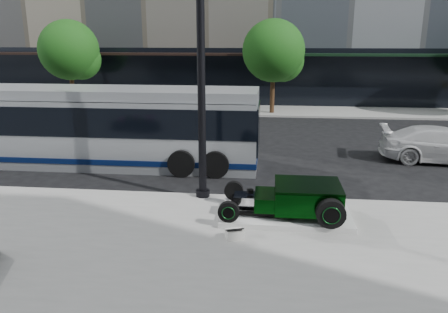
# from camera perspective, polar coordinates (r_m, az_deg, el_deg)

# --- Properties ---
(ground) EXTENTS (120.00, 120.00, 0.00)m
(ground) POSITION_cam_1_polar(r_m,az_deg,el_deg) (15.25, 2.47, -2.84)
(ground) COLOR black
(ground) RESTS_ON ground
(sidewalk_far) EXTENTS (70.00, 4.00, 0.12)m
(sidewalk_far) POSITION_cam_1_polar(r_m,az_deg,el_deg) (28.85, 4.25, 6.00)
(sidewalk_far) COLOR gray
(sidewalk_far) RESTS_ON ground
(street_trees) EXTENTS (29.80, 3.80, 5.70)m
(street_trees) POSITION_cam_1_polar(r_m,az_deg,el_deg) (27.54, 6.79, 13.25)
(street_trees) COLOR black
(street_trees) RESTS_ON sidewalk_far
(display_plinth) EXTENTS (3.40, 1.80, 0.15)m
(display_plinth) POSITION_cam_1_polar(r_m,az_deg,el_deg) (11.83, 8.03, -7.53)
(display_plinth) COLOR silver
(display_plinth) RESTS_ON sidewalk_near
(hot_rod) EXTENTS (3.22, 2.00, 0.81)m
(hot_rod) POSITION_cam_1_polar(r_m,az_deg,el_deg) (11.67, 9.77, -5.29)
(hot_rod) COLOR black
(hot_rod) RESTS_ON display_plinth
(info_plaque) EXTENTS (0.47, 0.41, 0.31)m
(info_plaque) POSITION_cam_1_polar(r_m,az_deg,el_deg) (10.55, 1.38, -10.03)
(info_plaque) COLOR silver
(info_plaque) RESTS_ON sidewalk_near
(lamppost) EXTENTS (0.42, 0.42, 7.56)m
(lamppost) POSITION_cam_1_polar(r_m,az_deg,el_deg) (12.46, -2.98, 10.04)
(lamppost) COLOR black
(lamppost) RESTS_ON sidewalk_near
(transit_bus) EXTENTS (12.12, 2.88, 2.92)m
(transit_bus) POSITION_cam_1_polar(r_m,az_deg,el_deg) (17.28, -15.89, 3.86)
(transit_bus) COLOR #A7ACB1
(transit_bus) RESTS_ON ground
(white_sedan) EXTENTS (4.91, 2.48, 1.37)m
(white_sedan) POSITION_cam_1_polar(r_m,az_deg,el_deg) (19.06, 26.72, 1.36)
(white_sedan) COLOR silver
(white_sedan) RESTS_ON ground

